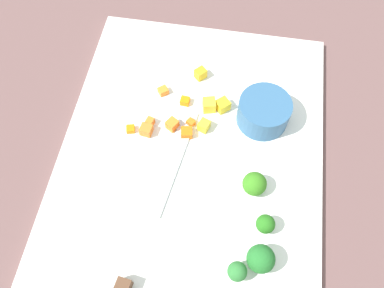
{
  "coord_description": "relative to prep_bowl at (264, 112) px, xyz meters",
  "views": [
    {
      "loc": [
        -0.26,
        -0.04,
        0.53
      ],
      "look_at": [
        0.0,
        0.0,
        0.02
      ],
      "focal_mm": 36.75,
      "sensor_mm": 36.0,
      "label": 1
    }
  ],
  "objects": [
    {
      "name": "ground_plane",
      "position": [
        -0.06,
        0.1,
        -0.03
      ],
      "size": [
        4.0,
        4.0,
        0.0
      ],
      "primitive_type": "plane",
      "color": "brown"
    },
    {
      "name": "cutting_board",
      "position": [
        -0.06,
        0.1,
        -0.03
      ],
      "size": [
        0.48,
        0.38,
        0.01
      ],
      "primitive_type": "cube",
      "color": "white",
      "rests_on": "ground_plane"
    },
    {
      "name": "prep_bowl",
      "position": [
        0.0,
        0.0,
        0.0
      ],
      "size": [
        0.08,
        0.08,
        0.04
      ],
      "primitive_type": "cylinder",
      "color": "#315E87",
      "rests_on": "cutting_board"
    },
    {
      "name": "chef_knife",
      "position": [
        -0.23,
        0.14,
        -0.01
      ],
      "size": [
        0.33,
        0.07,
        0.02
      ],
      "rotation": [
        0.0,
        0.0,
        6.13
      ],
      "color": "silver",
      "rests_on": "cutting_board"
    },
    {
      "name": "carrot_dice_0",
      "position": [
        -0.03,
        0.11,
        -0.02
      ],
      "size": [
        0.01,
        0.02,
        0.01
      ],
      "primitive_type": "cube",
      "rotation": [
        0.0,
        0.0,
        1.02
      ],
      "color": "orange",
      "rests_on": "cutting_board"
    },
    {
      "name": "carrot_dice_1",
      "position": [
        -0.05,
        0.19,
        -0.02
      ],
      "size": [
        0.01,
        0.01,
        0.01
      ],
      "primitive_type": "cube",
      "rotation": [
        0.0,
        0.0,
        0.24
      ],
      "color": "orange",
      "rests_on": "cutting_board"
    },
    {
      "name": "carrot_dice_2",
      "position": [
        0.01,
        0.12,
        -0.02
      ],
      "size": [
        0.01,
        0.01,
        0.01
      ],
      "primitive_type": "cube",
      "rotation": [
        0.0,
        0.0,
        1.49
      ],
      "color": "orange",
      "rests_on": "cutting_board"
    },
    {
      "name": "carrot_dice_3",
      "position": [
        0.02,
        0.16,
        -0.02
      ],
      "size": [
        0.02,
        0.02,
        0.01
      ],
      "primitive_type": "cube",
      "rotation": [
        0.0,
        0.0,
        2.25
      ],
      "color": "orange",
      "rests_on": "cutting_board"
    },
    {
      "name": "carrot_dice_4",
      "position": [
        -0.04,
        0.17,
        -0.02
      ],
      "size": [
        0.01,
        0.01,
        0.01
      ],
      "primitive_type": "cube",
      "rotation": [
        0.0,
        0.0,
        2.87
      ],
      "color": "orange",
      "rests_on": "cutting_board"
    },
    {
      "name": "carrot_dice_5",
      "position": [
        -0.05,
        0.11,
        -0.02
      ],
      "size": [
        0.02,
        0.02,
        0.01
      ],
      "primitive_type": "cube",
      "rotation": [
        0.0,
        0.0,
        1.74
      ],
      "color": "orange",
      "rests_on": "cutting_board"
    },
    {
      "name": "carrot_dice_6",
      "position": [
        -0.05,
        0.17,
        -0.01
      ],
      "size": [
        0.02,
        0.02,
        0.02
      ],
      "primitive_type": "cube",
      "rotation": [
        0.0,
        0.0,
        1.42
      ],
      "color": "orange",
      "rests_on": "cutting_board"
    },
    {
      "name": "carrot_dice_7",
      "position": [
        -0.04,
        0.13,
        -0.01
      ],
      "size": [
        0.02,
        0.02,
        0.02
      ],
      "primitive_type": "cube",
      "rotation": [
        0.0,
        0.0,
        2.58
      ],
      "color": "orange",
      "rests_on": "cutting_board"
    },
    {
      "name": "pepper_dice_0",
      "position": [
        0.07,
        0.11,
        -0.01
      ],
      "size": [
        0.02,
        0.02,
        0.02
      ],
      "primitive_type": "cube",
      "rotation": [
        0.0,
        0.0,
        0.8
      ],
      "color": "yellow",
      "rests_on": "cutting_board"
    },
    {
      "name": "pepper_dice_1",
      "position": [
        -0.03,
        0.09,
        -0.01
      ],
      "size": [
        0.02,
        0.02,
        0.02
      ],
      "primitive_type": "cube",
      "rotation": [
        0.0,
        0.0,
        2.76
      ],
      "color": "yellow",
      "rests_on": "cutting_board"
    },
    {
      "name": "pepper_dice_2",
      "position": [
        0.01,
        0.06,
        -0.01
      ],
      "size": [
        0.03,
        0.03,
        0.02
      ],
      "primitive_type": "cube",
      "rotation": [
        0.0,
        0.0,
        0.73
      ],
      "color": "yellow",
      "rests_on": "cutting_board"
    },
    {
      "name": "pepper_dice_3",
      "position": [
        0.01,
        0.08,
        -0.01
      ],
      "size": [
        0.02,
        0.02,
        0.02
      ],
      "primitive_type": "cube",
      "rotation": [
        0.0,
        0.0,
        0.25
      ],
      "color": "yellow",
      "rests_on": "cutting_board"
    },
    {
      "name": "broccoli_floret_0",
      "position": [
        -0.12,
        0.0,
        -0.0
      ],
      "size": [
        0.03,
        0.03,
        0.03
      ],
      "color": "#86C269",
      "rests_on": "cutting_board"
    },
    {
      "name": "broccoli_floret_1",
      "position": [
        -0.17,
        -0.02,
        -0.0
      ],
      "size": [
        0.03,
        0.03,
        0.03
      ],
      "color": "#90AF62",
      "rests_on": "cutting_board"
    },
    {
      "name": "broccoli_floret_2",
      "position": [
        -0.24,
        0.01,
        -0.0
      ],
      "size": [
        0.02,
        0.02,
        0.03
      ],
      "color": "#96C26B",
      "rests_on": "cutting_board"
    },
    {
      "name": "broccoli_floret_3",
      "position": [
        -0.22,
        -0.01,
        0.0
      ],
      "size": [
        0.04,
        0.04,
        0.04
      ],
      "color": "#98B06B",
      "rests_on": "cutting_board"
    }
  ]
}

